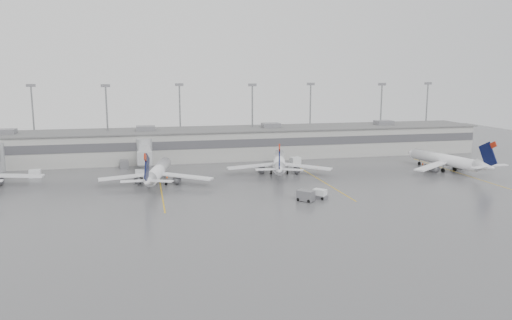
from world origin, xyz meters
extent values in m
plane|color=#555557|center=(0.00, 0.00, 0.00)|extent=(260.00, 260.00, 0.00)
cube|color=#9C9C98|center=(0.00, 58.00, 4.00)|extent=(150.00, 16.00, 8.00)
cube|color=#47474C|center=(0.00, 49.95, 5.00)|extent=(150.00, 0.15, 2.20)
cube|color=#606060|center=(0.00, 58.00, 8.05)|extent=(152.00, 17.00, 0.30)
cube|color=slate|center=(-55.00, 58.00, 8.80)|extent=(5.00, 4.00, 1.30)
cube|color=slate|center=(50.00, 58.00, 8.80)|extent=(5.00, 4.00, 1.30)
cylinder|color=gray|center=(-50.00, 67.50, 10.00)|extent=(0.44, 0.44, 20.00)
cube|color=slate|center=(-50.00, 67.50, 20.20)|extent=(2.40, 0.50, 0.80)
cylinder|color=gray|center=(-30.00, 60.00, 10.00)|extent=(0.44, 0.44, 20.00)
cube|color=slate|center=(-30.00, 60.00, 20.20)|extent=(2.40, 0.50, 0.80)
cylinder|color=gray|center=(-10.00, 67.50, 10.00)|extent=(0.44, 0.44, 20.00)
cube|color=slate|center=(-10.00, 67.50, 20.20)|extent=(2.40, 0.50, 0.80)
cylinder|color=gray|center=(10.00, 60.00, 10.00)|extent=(0.44, 0.44, 20.00)
cube|color=slate|center=(10.00, 60.00, 20.20)|extent=(2.40, 0.50, 0.80)
cylinder|color=gray|center=(30.00, 67.50, 10.00)|extent=(0.44, 0.44, 20.00)
cube|color=slate|center=(30.00, 67.50, 20.20)|extent=(2.40, 0.50, 0.80)
cylinder|color=gray|center=(50.00, 60.00, 10.00)|extent=(0.44, 0.44, 20.00)
cube|color=slate|center=(50.00, 60.00, 20.20)|extent=(2.40, 0.50, 0.80)
cylinder|color=gray|center=(70.00, 67.50, 10.00)|extent=(0.44, 0.44, 20.00)
cube|color=slate|center=(70.00, 67.50, 20.20)|extent=(2.40, 0.50, 0.80)
cylinder|color=gray|center=(-20.50, 50.00, 3.50)|extent=(4.00, 4.00, 7.00)
cube|color=gray|center=(-20.50, 43.50, 4.30)|extent=(2.80, 13.00, 2.60)
cube|color=gray|center=(-20.50, 36.00, 4.30)|extent=(3.40, 2.40, 3.00)
cylinder|color=gray|center=(-20.50, 36.00, 1.40)|extent=(0.70, 0.70, 2.80)
cube|color=black|center=(-20.50, 36.00, 0.35)|extent=(2.20, 1.20, 0.70)
cube|color=#E0A60D|center=(-17.50, 24.00, 0.01)|extent=(0.25, 40.00, 0.01)
cube|color=#E0A60D|center=(17.50, 24.00, 0.01)|extent=(0.25, 40.00, 0.01)
cube|color=#E0A60D|center=(52.50, 24.00, 0.01)|extent=(0.25, 40.00, 0.01)
cube|color=white|center=(-48.14, 32.53, 2.17)|extent=(12.96, 3.54, 0.34)
cylinder|color=white|center=(-17.75, 28.28, 2.68)|extent=(6.51, 19.78, 2.68)
cone|color=white|center=(-15.57, 39.13, 2.68)|extent=(3.12, 2.98, 2.68)
cone|color=white|center=(-20.10, 16.64, 3.04)|extent=(3.51, 4.90, 2.68)
cube|color=white|center=(-24.37, 27.07, 1.96)|extent=(11.79, 3.64, 0.31)
cube|color=white|center=(-12.12, 24.60, 1.96)|extent=(11.25, 7.72, 0.31)
cube|color=#080D33|center=(-20.19, 16.21, 5.62)|extent=(1.26, 4.98, 5.84)
cube|color=#9F200C|center=(-20.42, 15.07, 7.94)|extent=(0.62, 1.82, 1.70)
cylinder|color=black|center=(-16.16, 36.16, 0.40)|extent=(0.47, 0.85, 0.80)
cylinder|color=black|center=(-19.94, 26.90, 0.49)|extent=(0.59, 1.04, 0.98)
cylinder|color=black|center=(-16.27, 26.16, 0.49)|extent=(0.59, 1.04, 0.98)
cylinder|color=white|center=(10.81, 33.61, 2.73)|extent=(7.98, 20.02, 2.73)
cone|color=white|center=(13.83, 44.49, 2.73)|extent=(3.31, 3.19, 2.73)
cone|color=white|center=(7.58, 21.95, 3.09)|extent=(3.85, 5.11, 2.73)
cube|color=white|center=(3.99, 32.86, 2.00)|extent=(11.92, 2.88, 0.32)
cube|color=white|center=(16.27, 29.46, 2.00)|extent=(11.17, 8.50, 0.32)
cube|color=#080D33|center=(7.46, 21.51, 5.73)|extent=(1.63, 5.01, 5.95)
cube|color=#9F200C|center=(7.14, 20.37, 8.10)|extent=(0.76, 1.85, 1.73)
cylinder|color=black|center=(13.00, 41.51, 0.41)|extent=(0.53, 0.87, 0.82)
cylinder|color=black|center=(8.48, 32.37, 0.50)|extent=(0.66, 1.07, 1.00)
cylinder|color=black|center=(12.17, 31.35, 0.50)|extent=(0.66, 1.07, 1.00)
cylinder|color=white|center=(50.67, 27.27, 2.73)|extent=(6.88, 20.16, 2.73)
cone|color=white|center=(48.30, 38.31, 2.73)|extent=(3.21, 3.07, 2.73)
cone|color=white|center=(53.22, 15.43, 3.10)|extent=(3.63, 5.03, 2.73)
cube|color=white|center=(44.97, 23.44, 2.00)|extent=(11.43, 7.99, 0.32)
cube|color=white|center=(57.44, 26.12, 2.00)|extent=(12.02, 3.57, 0.32)
cube|color=#080D33|center=(53.31, 14.98, 5.74)|extent=(1.34, 5.07, 5.96)
cube|color=#9F200C|center=(53.56, 13.83, 8.11)|extent=(0.65, 1.86, 1.73)
cylinder|color=black|center=(48.95, 35.29, 0.41)|extent=(0.48, 0.87, 0.82)
cylinder|color=black|center=(49.19, 25.09, 0.50)|extent=(0.61, 1.07, 1.00)
cylinder|color=black|center=(52.93, 25.89, 0.50)|extent=(0.61, 1.07, 1.00)
cube|color=white|center=(11.63, 7.69, 0.91)|extent=(2.75, 2.81, 1.82)
cube|color=slate|center=(11.63, 7.69, 0.35)|extent=(3.17, 3.25, 0.71)
cylinder|color=black|center=(10.35, 7.89, 0.28)|extent=(0.55, 0.57, 0.57)
cylinder|color=black|center=(11.55, 8.98, 0.28)|extent=(0.55, 0.57, 0.57)
cylinder|color=black|center=(11.71, 6.40, 0.28)|extent=(0.55, 0.57, 0.57)
cylinder|color=black|center=(12.91, 7.49, 0.28)|extent=(0.55, 0.57, 0.57)
cube|color=slate|center=(8.43, 6.49, 1.07)|extent=(3.44, 3.53, 1.91)
cylinder|color=black|center=(7.09, 6.79, 0.31)|extent=(0.61, 0.63, 0.63)
cylinder|color=black|center=(9.77, 6.19, 0.31)|extent=(0.61, 0.63, 0.63)
cube|color=white|center=(-45.12, 40.58, 0.89)|extent=(2.63, 1.87, 1.77)
cube|color=white|center=(-21.52, 35.51, 0.88)|extent=(2.65, 1.91, 1.76)
cube|color=white|center=(17.89, 43.51, 0.92)|extent=(2.98, 2.39, 1.84)
cube|color=slate|center=(-25.59, 47.24, 1.03)|extent=(2.34, 3.47, 2.07)
cone|color=#FA4705|center=(-15.78, 33.32, 0.35)|extent=(0.45, 0.45, 0.71)
cone|color=#FA4705|center=(21.84, 37.07, 0.35)|extent=(0.44, 0.44, 0.69)
cone|color=#FA4705|center=(50.24, 35.71, 0.32)|extent=(0.41, 0.41, 0.65)
camera|label=1|loc=(-20.51, -79.39, 23.54)|focal=35.00mm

